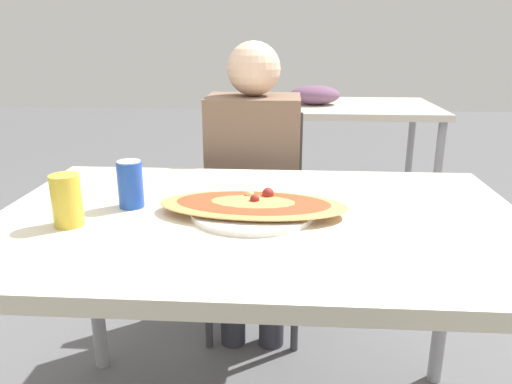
{
  "coord_description": "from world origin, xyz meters",
  "views": [
    {
      "loc": [
        0.07,
        -1.19,
        1.21
      ],
      "look_at": [
        -0.01,
        0.0,
        0.83
      ],
      "focal_mm": 35.0,
      "sensor_mm": 36.0,
      "label": 1
    }
  ],
  "objects_px": {
    "chair_far_seated": "(256,209)",
    "person_seated": "(253,173)",
    "dining_table": "(259,241)",
    "drink_glass": "(67,200)",
    "soda_can": "(130,184)",
    "pizza_main": "(253,207)"
  },
  "relations": [
    {
      "from": "chair_far_seated",
      "to": "person_seated",
      "type": "bearing_deg",
      "value": 90.0
    },
    {
      "from": "dining_table",
      "to": "drink_glass",
      "type": "relative_size",
      "value": 10.77
    },
    {
      "from": "soda_can",
      "to": "drink_glass",
      "type": "height_order",
      "value": "same"
    },
    {
      "from": "dining_table",
      "to": "pizza_main",
      "type": "relative_size",
      "value": 2.74
    },
    {
      "from": "person_seated",
      "to": "drink_glass",
      "type": "bearing_deg",
      "value": 62.59
    },
    {
      "from": "dining_table",
      "to": "chair_far_seated",
      "type": "distance_m",
      "value": 0.79
    },
    {
      "from": "chair_far_seated",
      "to": "pizza_main",
      "type": "bearing_deg",
      "value": 93.44
    },
    {
      "from": "person_seated",
      "to": "soda_can",
      "type": "distance_m",
      "value": 0.69
    },
    {
      "from": "person_seated",
      "to": "pizza_main",
      "type": "xyz_separation_m",
      "value": [
        0.05,
        -0.64,
        0.09
      ]
    },
    {
      "from": "chair_far_seated",
      "to": "drink_glass",
      "type": "distance_m",
      "value": 1.0
    },
    {
      "from": "dining_table",
      "to": "chair_far_seated",
      "type": "relative_size",
      "value": 1.51
    },
    {
      "from": "pizza_main",
      "to": "soda_can",
      "type": "relative_size",
      "value": 3.94
    },
    {
      "from": "person_seated",
      "to": "soda_can",
      "type": "height_order",
      "value": "person_seated"
    },
    {
      "from": "chair_far_seated",
      "to": "person_seated",
      "type": "distance_m",
      "value": 0.22
    },
    {
      "from": "dining_table",
      "to": "chair_far_seated",
      "type": "height_order",
      "value": "chair_far_seated"
    },
    {
      "from": "chair_far_seated",
      "to": "soda_can",
      "type": "height_order",
      "value": "chair_far_seated"
    },
    {
      "from": "chair_far_seated",
      "to": "drink_glass",
      "type": "xyz_separation_m",
      "value": [
        -0.39,
        -0.87,
        0.32
      ]
    },
    {
      "from": "pizza_main",
      "to": "person_seated",
      "type": "bearing_deg",
      "value": 94.06
    },
    {
      "from": "chair_far_seated",
      "to": "soda_can",
      "type": "bearing_deg",
      "value": 68.93
    },
    {
      "from": "person_seated",
      "to": "pizza_main",
      "type": "distance_m",
      "value": 0.65
    },
    {
      "from": "pizza_main",
      "to": "drink_glass",
      "type": "relative_size",
      "value": 3.93
    },
    {
      "from": "chair_far_seated",
      "to": "drink_glass",
      "type": "height_order",
      "value": "chair_far_seated"
    }
  ]
}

